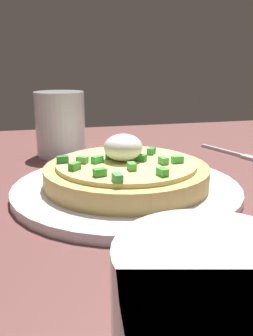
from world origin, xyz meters
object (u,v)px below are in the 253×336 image
plate (126,188)px  fork (233,153)px  pizza (126,172)px  cup_far (60,127)px

plate → fork: plate is taller
pizza → plate: bearing=43.0°
plate → cup_far: bearing=-163.1°
plate → pizza: pizza is taller
plate → fork: size_ratio=2.28×
pizza → cup_far: 21.19cm
cup_far → pizza: bearing=16.9°
plate → fork: bearing=121.8°
pizza → fork: pizza is taller
pizza → fork: (-13.53, 21.89, -2.36)cm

